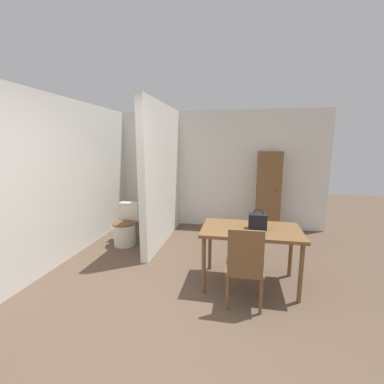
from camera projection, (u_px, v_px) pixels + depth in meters
ground_plane at (161, 337)px, 2.42m from camera, size 16.00×16.00×0.00m
wall_back at (209, 170)px, 5.64m from camera, size 4.90×0.12×2.50m
wall_left at (75, 178)px, 4.26m from camera, size 0.12×4.51×2.50m
partition_wall at (163, 174)px, 4.71m from camera, size 0.12×2.09×2.50m
dining_table at (251, 235)px, 3.23m from camera, size 1.23×0.74×0.75m
wooden_chair at (245, 265)px, 2.79m from camera, size 0.41×0.41×0.93m
toilet at (126, 227)px, 4.67m from camera, size 0.41×0.56×0.73m
handbag at (258, 221)px, 3.18m from camera, size 0.22×0.14×0.26m
wooden_cabinet at (268, 192)px, 5.21m from camera, size 0.45×0.44×1.67m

